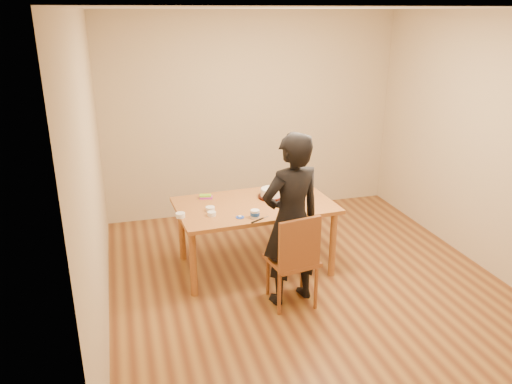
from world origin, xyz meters
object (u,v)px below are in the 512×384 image
object	(u,v)px
dining_chair	(292,260)
cake_plate	(271,197)
cake	(271,192)
person	(291,220)
dining_table	(255,205)

from	to	relation	value
dining_chair	cake_plate	distance (m)	0.96
cake	person	xyz separation A→B (m)	(-0.07, -0.86, 0.04)
dining_chair	person	xyz separation A→B (m)	(0.00, 0.05, 0.39)
cake_plate	cake	world-z (taller)	cake
cake	person	size ratio (longest dim) A/B	0.14
cake_plate	dining_table	bearing A→B (deg)	-149.46
cake_plate	cake	distance (m)	0.05
dining_chair	cake_plate	world-z (taller)	cake_plate
person	cake_plate	bearing A→B (deg)	-107.38
dining_table	cake	bearing A→B (deg)	27.27
dining_table	cake	world-z (taller)	cake
cake_plate	person	distance (m)	0.87
dining_table	cake	distance (m)	0.27
dining_table	person	world-z (taller)	person
dining_table	cake_plate	world-z (taller)	cake_plate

